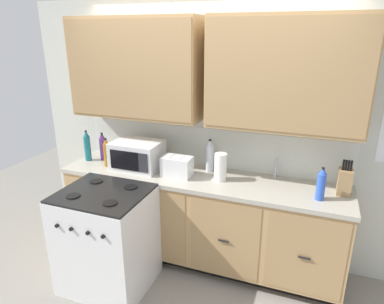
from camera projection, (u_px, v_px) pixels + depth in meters
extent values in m
plane|color=gray|center=(188.00, 276.00, 3.30)|extent=(8.00, 8.00, 0.00)
cube|color=silver|center=(210.00, 133.00, 3.43)|extent=(3.94, 0.05, 2.55)
cube|color=silver|center=(209.00, 148.00, 3.45)|extent=(2.74, 0.01, 0.40)
cube|color=tan|center=(135.00, 68.00, 3.29)|extent=(1.32, 0.34, 0.95)
cube|color=#A58052|center=(126.00, 70.00, 3.13)|extent=(1.29, 0.01, 0.89)
cube|color=tan|center=(286.00, 74.00, 2.82)|extent=(1.32, 0.34, 0.95)
cube|color=#A58052|center=(284.00, 77.00, 2.66)|extent=(1.29, 0.01, 0.89)
cube|color=black|center=(200.00, 252.00, 3.57)|extent=(2.68, 0.48, 0.10)
cube|color=tan|center=(199.00, 216.00, 3.40)|extent=(2.74, 0.60, 0.79)
cube|color=#A88354|center=(95.00, 213.00, 3.47)|extent=(0.63, 0.01, 0.73)
cube|color=black|center=(94.00, 214.00, 3.46)|extent=(0.10, 0.01, 0.01)
cube|color=#A88354|center=(155.00, 225.00, 3.25)|extent=(0.63, 0.01, 0.73)
cube|color=black|center=(154.00, 226.00, 3.24)|extent=(0.10, 0.01, 0.01)
cube|color=#A88354|center=(224.00, 240.00, 3.02)|extent=(0.63, 0.01, 0.73)
cube|color=black|center=(223.00, 241.00, 3.01)|extent=(0.10, 0.01, 0.01)
cube|color=#A88354|center=(304.00, 256.00, 2.79)|extent=(0.63, 0.01, 0.73)
cube|color=black|center=(304.00, 258.00, 2.78)|extent=(0.10, 0.01, 0.01)
cube|color=#ADA899|center=(199.00, 178.00, 3.26)|extent=(2.77, 0.63, 0.04)
cube|color=#A8AAAF|center=(272.00, 187.00, 3.06)|extent=(0.56, 0.38, 0.02)
cube|color=white|center=(107.00, 240.00, 3.08)|extent=(0.76, 0.66, 0.92)
cube|color=black|center=(103.00, 193.00, 2.92)|extent=(0.74, 0.65, 0.02)
cylinder|color=black|center=(73.00, 196.00, 2.84)|extent=(0.12, 0.12, 0.01)
cylinder|color=black|center=(110.00, 203.00, 2.72)|extent=(0.12, 0.12, 0.01)
cylinder|color=black|center=(96.00, 181.00, 3.12)|extent=(0.12, 0.12, 0.01)
cylinder|color=black|center=(130.00, 187.00, 3.00)|extent=(0.12, 0.12, 0.01)
cylinder|color=black|center=(57.00, 226.00, 2.75)|extent=(0.03, 0.02, 0.03)
cylinder|color=black|center=(71.00, 229.00, 2.70)|extent=(0.03, 0.02, 0.03)
cylinder|color=black|center=(88.00, 233.00, 2.65)|extent=(0.03, 0.02, 0.03)
cylinder|color=black|center=(103.00, 237.00, 2.60)|extent=(0.03, 0.02, 0.03)
cube|color=white|center=(137.00, 155.00, 3.42)|extent=(0.48, 0.36, 0.28)
cube|color=black|center=(124.00, 160.00, 3.27)|extent=(0.31, 0.01, 0.19)
cube|color=#28282D|center=(143.00, 163.00, 3.20)|extent=(0.10, 0.01, 0.19)
cube|color=white|center=(177.00, 167.00, 3.24)|extent=(0.28, 0.18, 0.19)
cube|color=black|center=(172.00, 157.00, 3.23)|extent=(0.02, 0.13, 0.01)
cube|color=black|center=(182.00, 158.00, 3.20)|extent=(0.02, 0.13, 0.01)
cube|color=#9C794E|center=(345.00, 182.00, 2.87)|extent=(0.11, 0.14, 0.22)
cylinder|color=black|center=(343.00, 165.00, 2.82)|extent=(0.02, 0.02, 0.09)
cylinder|color=black|center=(346.00, 165.00, 2.81)|extent=(0.02, 0.02, 0.09)
cylinder|color=black|center=(349.00, 165.00, 2.80)|extent=(0.02, 0.02, 0.09)
cylinder|color=black|center=(351.00, 166.00, 2.80)|extent=(0.02, 0.02, 0.09)
cylinder|color=#B2B5BA|center=(276.00, 168.00, 3.18)|extent=(0.02, 0.02, 0.20)
cylinder|color=white|center=(221.00, 167.00, 3.14)|extent=(0.12, 0.12, 0.26)
cylinder|color=#1E707A|center=(88.00, 148.00, 3.64)|extent=(0.07, 0.07, 0.27)
cone|color=#1E707A|center=(86.00, 134.00, 3.58)|extent=(0.06, 0.06, 0.07)
cylinder|color=black|center=(86.00, 131.00, 3.58)|extent=(0.02, 0.02, 0.02)
cylinder|color=blue|center=(321.00, 187.00, 2.77)|extent=(0.07, 0.07, 0.23)
cone|color=blue|center=(323.00, 171.00, 2.72)|extent=(0.06, 0.06, 0.06)
cylinder|color=black|center=(323.00, 168.00, 2.72)|extent=(0.03, 0.03, 0.02)
cylinder|color=silver|center=(210.00, 159.00, 3.34)|extent=(0.08, 0.08, 0.26)
cone|color=silver|center=(210.00, 143.00, 3.29)|extent=(0.07, 0.07, 0.07)
cylinder|color=black|center=(210.00, 140.00, 3.28)|extent=(0.03, 0.03, 0.02)
cylinder|color=#663384|center=(103.00, 149.00, 3.67)|extent=(0.07, 0.07, 0.24)
cone|color=#663384|center=(102.00, 135.00, 3.62)|extent=(0.06, 0.06, 0.06)
cylinder|color=black|center=(102.00, 134.00, 3.61)|extent=(0.02, 0.02, 0.02)
cylinder|color=#9E6619|center=(107.00, 155.00, 3.48)|extent=(0.06, 0.06, 0.24)
cone|color=#9E6619|center=(106.00, 141.00, 3.43)|extent=(0.06, 0.06, 0.06)
cylinder|color=black|center=(105.00, 139.00, 3.42)|extent=(0.02, 0.02, 0.02)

